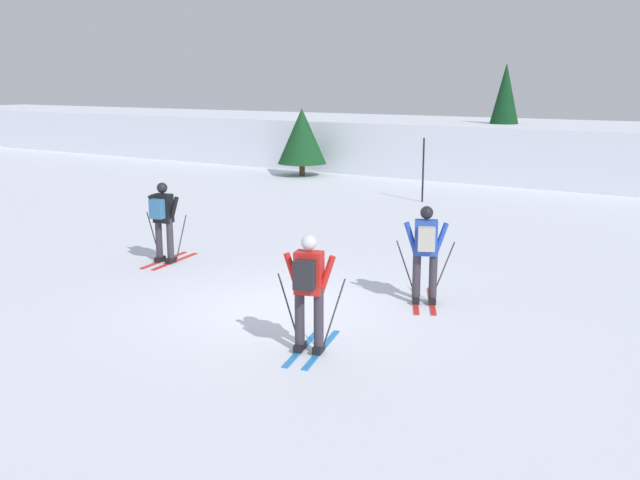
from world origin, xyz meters
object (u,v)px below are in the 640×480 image
at_px(skier_blue, 426,250).
at_px(skier_black, 163,219).
at_px(conifer_far_left, 505,110).
at_px(skier_red, 309,288).
at_px(trail_marker_pole, 423,170).
at_px(conifer_far_right, 302,136).

relative_size(skier_blue, skier_black, 1.00).
bearing_deg(conifer_far_left, skier_red, -78.14).
xyz_separation_m(trail_marker_pole, conifer_far_right, (-6.86, 3.29, 0.59)).
bearing_deg(skier_red, skier_black, 153.85).
bearing_deg(conifer_far_left, skier_black, -93.73).
bearing_deg(skier_black, trail_marker_pole, 83.42).
height_order(trail_marker_pole, conifer_far_left, conifer_far_left).
bearing_deg(conifer_far_right, trail_marker_pole, -25.61).
distance_m(skier_red, trail_marker_pole, 13.57).
bearing_deg(skier_blue, conifer_far_left, 105.03).
height_order(skier_red, trail_marker_pole, trail_marker_pole).
height_order(skier_blue, skier_red, same).
xyz_separation_m(skier_blue, conifer_far_left, (-4.67, 17.40, 1.70)).
distance_m(skier_blue, conifer_far_right, 17.51).
height_order(skier_black, conifer_far_left, conifer_far_left).
distance_m(trail_marker_pole, conifer_far_right, 7.63).
height_order(skier_red, skier_black, same).
bearing_deg(conifer_far_right, skier_red, -55.50).
bearing_deg(skier_blue, skier_black, -176.83).
relative_size(skier_black, trail_marker_pole, 0.85).
distance_m(skier_blue, skier_black, 5.84).
relative_size(skier_blue, conifer_far_right, 0.63).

